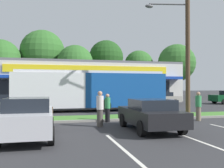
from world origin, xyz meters
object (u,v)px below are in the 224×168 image
object	(u,v)px
city_bus	(91,89)
bus_stop_bench	(37,116)
car_0	(160,98)
car_4	(150,114)
car_5	(28,118)
utility_pole	(186,33)
pedestrian_far	(107,108)
pedestrian_by_pole	(198,106)
pedestrian_mid	(100,109)

from	to	relation	value
city_bus	bus_stop_bench	size ratio (longest dim) A/B	7.60
car_0	car_4	world-z (taller)	car_4
car_4	car_5	bearing A→B (deg)	96.87
car_4	city_bus	bearing A→B (deg)	7.04
utility_pole	car_0	size ratio (longest dim) A/B	2.31
car_5	pedestrian_far	distance (m)	5.38
car_0	pedestrian_far	world-z (taller)	pedestrian_far
car_0	pedestrian_by_pole	world-z (taller)	pedestrian_by_pole
utility_pole	pedestrian_mid	bearing A→B (deg)	-155.46
car_4	pedestrian_mid	world-z (taller)	pedestrian_mid
car_0	utility_pole	bearing A→B (deg)	74.58
city_bus	pedestrian_far	world-z (taller)	city_bus
bus_stop_bench	car_0	bearing A→B (deg)	-135.19
car_0	pedestrian_mid	world-z (taller)	pedestrian_mid
bus_stop_bench	car_4	xyz separation A→B (m)	(5.07, -2.60, 0.23)
bus_stop_bench	car_4	world-z (taller)	car_4
utility_pole	car_0	distance (m)	11.74
car_4	car_0	bearing A→B (deg)	-26.02
car_5	pedestrian_mid	size ratio (longest dim) A/B	2.43
city_bus	bus_stop_bench	distance (m)	8.22
pedestrian_mid	pedestrian_far	size ratio (longest dim) A/B	1.11
car_5	pedestrian_by_pole	size ratio (longest dim) A/B	2.55
car_0	pedestrian_far	bearing A→B (deg)	54.06
bus_stop_bench	pedestrian_mid	size ratio (longest dim) A/B	0.91
car_4	car_5	world-z (taller)	car_5
car_4	pedestrian_mid	bearing A→B (deg)	52.02
car_0	car_5	size ratio (longest dim) A/B	1.05
utility_pole	car_4	bearing A→B (deg)	-134.31
utility_pole	city_bus	world-z (taller)	utility_pole
bus_stop_bench	pedestrian_by_pole	distance (m)	9.04
car_4	pedestrian_far	distance (m)	3.32
pedestrian_far	pedestrian_by_pole	bearing A→B (deg)	71.20
pedestrian_by_pole	pedestrian_far	xyz separation A→B (m)	(-5.26, 0.67, -0.05)
car_5	pedestrian_far	bearing A→B (deg)	-46.81
utility_pole	city_bus	distance (m)	8.55
car_0	pedestrian_mid	xyz separation A→B (m)	(-9.25, -13.24, 0.15)
city_bus	car_0	bearing A→B (deg)	-149.10
utility_pole	pedestrian_far	world-z (taller)	utility_pole
bus_stop_bench	pedestrian_far	xyz separation A→B (m)	(3.77, 0.45, 0.29)
utility_pole	pedestrian_mid	world-z (taller)	utility_pole
pedestrian_mid	pedestrian_far	xyz separation A→B (m)	(0.72, 1.48, -0.09)
car_0	car_4	size ratio (longest dim) A/B	1.07
bus_stop_bench	pedestrian_far	world-z (taller)	pedestrian_far
car_5	pedestrian_by_pole	bearing A→B (deg)	-71.88
car_0	pedestrian_by_pole	distance (m)	12.86
bus_stop_bench	car_0	size ratio (longest dim) A/B	0.36
city_bus	bus_stop_bench	bearing A→B (deg)	61.48
car_0	city_bus	bearing A→B (deg)	31.01
car_4	pedestrian_by_pole	world-z (taller)	pedestrian_by_pole
pedestrian_by_pole	pedestrian_mid	size ratio (longest dim) A/B	0.95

